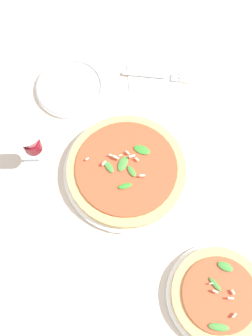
{
  "coord_description": "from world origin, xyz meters",
  "views": [
    {
      "loc": [
        0.0,
        -0.34,
        0.9
      ],
      "look_at": [
        -0.01,
        0.01,
        0.03
      ],
      "focal_mm": 42.0,
      "sensor_mm": 36.0,
      "label": 1
    }
  ],
  "objects_px": {
    "pizza_personal_side": "(218,295)",
    "pizza_arugula_main": "(126,170)",
    "wine_glass": "(30,141)",
    "side_plate_white": "(70,87)",
    "fork": "(156,76)"
  },
  "relations": [
    {
      "from": "fork",
      "to": "side_plate_white",
      "type": "distance_m",
      "value": 0.23
    },
    {
      "from": "pizza_personal_side",
      "to": "fork",
      "type": "bearing_deg",
      "value": 103.77
    },
    {
      "from": "pizza_personal_side",
      "to": "pizza_arugula_main",
      "type": "bearing_deg",
      "value": 126.49
    },
    {
      "from": "wine_glass",
      "to": "side_plate_white",
      "type": "relative_size",
      "value": 0.89
    },
    {
      "from": "pizza_arugula_main",
      "to": "side_plate_white",
      "type": "height_order",
      "value": "pizza_arugula_main"
    },
    {
      "from": "wine_glass",
      "to": "fork",
      "type": "height_order",
      "value": "wine_glass"
    },
    {
      "from": "fork",
      "to": "side_plate_white",
      "type": "height_order",
      "value": "side_plate_white"
    },
    {
      "from": "pizza_personal_side",
      "to": "wine_glass",
      "type": "height_order",
      "value": "wine_glass"
    },
    {
      "from": "pizza_personal_side",
      "to": "wine_glass",
      "type": "relative_size",
      "value": 1.36
    },
    {
      "from": "pizza_personal_side",
      "to": "side_plate_white",
      "type": "xyz_separation_m",
      "value": [
        -0.37,
        0.52,
        -0.01
      ]
    },
    {
      "from": "pizza_personal_side",
      "to": "fork",
      "type": "distance_m",
      "value": 0.58
    },
    {
      "from": "pizza_personal_side",
      "to": "fork",
      "type": "xyz_separation_m",
      "value": [
        -0.14,
        0.56,
        -0.01
      ]
    },
    {
      "from": "pizza_personal_side",
      "to": "wine_glass",
      "type": "distance_m",
      "value": 0.53
    },
    {
      "from": "pizza_personal_side",
      "to": "side_plate_white",
      "type": "distance_m",
      "value": 0.64
    },
    {
      "from": "fork",
      "to": "wine_glass",
      "type": "bearing_deg",
      "value": -133.98
    }
  ]
}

